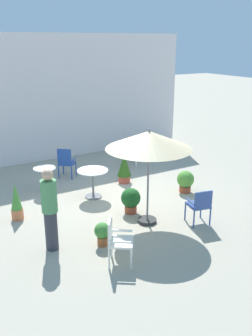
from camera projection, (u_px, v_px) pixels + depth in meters
ground_plane at (121, 202)px, 9.94m from camera, size 60.00×60.00×0.00m
villa_facade at (54, 98)px, 13.05m from camera, size 10.29×0.30×4.31m
patio_umbrella_0 at (149, 141)px, 8.19m from camera, size 1.93×1.93×2.26m
cafe_table_0 at (45, 176)px, 10.40m from camera, size 0.61×0.61×0.73m
cafe_table_1 at (93, 178)px, 10.07m from camera, size 0.84×0.84×0.78m
patio_chair_0 at (129, 152)px, 12.58m from camera, size 0.61×0.62×0.92m
patio_chair_1 at (66, 161)px, 11.49m from camera, size 0.64×0.64×0.96m
patio_chair_2 at (200, 204)px, 8.57m from camera, size 0.54×0.56×0.87m
patio_chair_3 at (117, 238)px, 7.05m from camera, size 0.64×0.64×0.92m
potted_plant_0 at (16, 202)px, 8.83m from camera, size 0.28×0.28×0.91m
potted_plant_1 at (124, 168)px, 11.14m from camera, size 0.42×0.42×0.89m
potted_plant_2 at (131, 199)px, 9.20m from camera, size 0.49×0.49×0.64m
potted_plant_3 at (185, 181)px, 10.48m from camera, size 0.48×0.48×0.62m
potted_plant_4 at (136, 151)px, 13.34m from camera, size 0.28×0.28×0.68m
potted_plant_5 at (102, 233)px, 7.74m from camera, size 0.34×0.34×0.51m
standing_person at (50, 209)px, 7.42m from camera, size 0.41×0.41×1.73m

